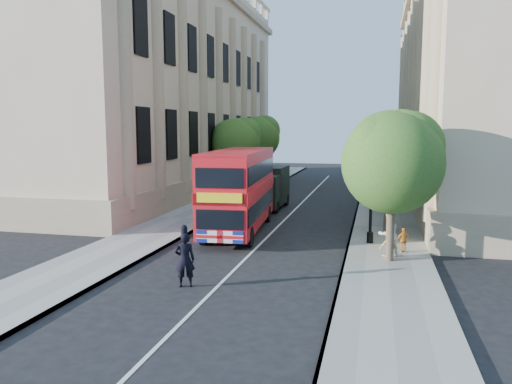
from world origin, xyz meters
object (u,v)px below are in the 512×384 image
Objects in this scene: lamp_post at (371,192)px; box_van at (269,189)px; police_constable at (185,260)px; woman_pedestrian at (388,234)px; double_decker_bus at (239,188)px.

lamp_post is 11.56m from box_van.
woman_pedestrian is at bearing -163.82° from police_constable.
double_decker_bus is 9.35m from police_constable.
lamp_post reaches higher than police_constable.
woman_pedestrian is (0.75, -2.34, -1.46)m from lamp_post.
lamp_post reaches higher than woman_pedestrian.
box_van is at bearing -109.63° from police_constable.
box_van is 2.61× the size of police_constable.
woman_pedestrian is (7.44, -3.85, -1.27)m from double_decker_bus.
box_van is at bearing 126.24° from lamp_post.
lamp_post is at bearing -150.26° from police_constable.
box_van reaches higher than police_constable.
lamp_post is 0.56× the size of double_decker_bus.
double_decker_bus is 4.98× the size of woman_pedestrian.
double_decker_bus reaches higher than police_constable.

